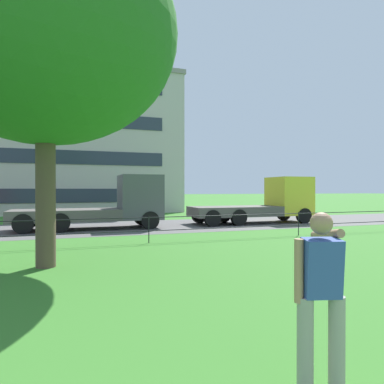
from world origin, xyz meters
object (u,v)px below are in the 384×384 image
(person_thrower, at_px, (320,294))
(flatbed_truck_right, at_px, (268,202))
(tree_large_lawn, at_px, (56,32))
(flatbed_truck_far_right, at_px, (111,205))
(apartment_building_background, at_px, (33,144))

(person_thrower, distance_m, flatbed_truck_right, 17.96)
(tree_large_lawn, relative_size, flatbed_truck_far_right, 1.22)
(tree_large_lawn, height_order, person_thrower, tree_large_lawn)
(flatbed_truck_right, bearing_deg, tree_large_lawn, -144.37)
(flatbed_truck_far_right, height_order, apartment_building_background, apartment_building_background)
(flatbed_truck_right, bearing_deg, person_thrower, -120.14)
(tree_large_lawn, xyz_separation_m, apartment_building_background, (-2.70, 25.71, 0.09))
(tree_large_lawn, distance_m, person_thrower, 9.25)
(flatbed_truck_far_right, bearing_deg, person_thrower, -89.22)
(person_thrower, bearing_deg, tree_large_lawn, 110.12)
(person_thrower, xyz_separation_m, apartment_building_background, (-5.33, 32.89, 5.29))
(tree_large_lawn, relative_size, apartment_building_background, 0.35)
(person_thrower, relative_size, flatbed_truck_far_right, 0.24)
(tree_large_lawn, xyz_separation_m, flatbed_truck_far_right, (2.42, 8.36, -4.94))
(tree_large_lawn, bearing_deg, flatbed_truck_far_right, 73.87)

